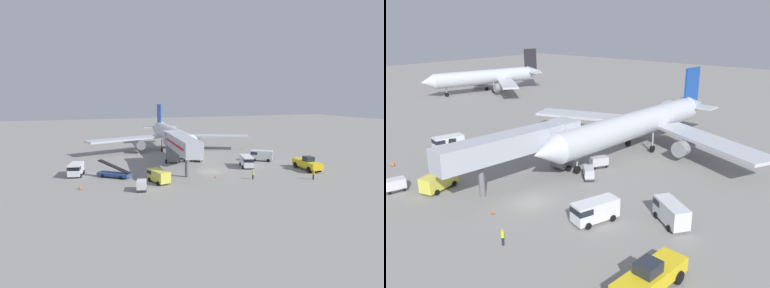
% 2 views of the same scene
% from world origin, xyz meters
% --- Properties ---
extents(ground_plane, '(300.00, 300.00, 0.00)m').
position_xyz_m(ground_plane, '(0.00, 0.00, 0.00)').
color(ground_plane, gray).
extents(airplane_at_gate, '(42.14, 42.09, 11.55)m').
position_xyz_m(airplane_at_gate, '(-0.82, 23.97, 4.22)').
color(airplane_at_gate, silver).
rests_on(airplane_at_gate, ground).
extents(jet_bridge, '(4.86, 20.12, 6.79)m').
position_xyz_m(jet_bridge, '(-5.01, 3.19, 5.06)').
color(jet_bridge, '#B2B7C1').
rests_on(jet_bridge, ground).
extents(pushback_tug, '(3.03, 7.23, 2.66)m').
position_xyz_m(pushback_tug, '(18.03, -4.88, 1.22)').
color(pushback_tug, yellow).
rests_on(pushback_tug, ground).
extents(belt_loader_truck, '(5.81, 5.21, 2.96)m').
position_xyz_m(belt_loader_truck, '(-17.49, 1.21, 0.75)').
color(belt_loader_truck, '#2D4C8E').
rests_on(belt_loader_truck, ground).
extents(service_van_mid_left, '(4.86, 4.17, 2.28)m').
position_xyz_m(service_van_mid_left, '(14.24, 5.68, 1.29)').
color(service_van_mid_left, silver).
rests_on(service_van_mid_left, ground).
extents(service_van_mid_center, '(3.01, 4.90, 2.22)m').
position_xyz_m(service_van_mid_center, '(-23.81, 4.61, 1.26)').
color(service_van_mid_center, white).
rests_on(service_van_mid_center, ground).
extents(service_van_outer_left, '(3.04, 5.06, 2.05)m').
position_xyz_m(service_van_outer_left, '(-11.10, -4.54, 1.18)').
color(service_van_outer_left, '#E5DB4C').
rests_on(service_van_outer_left, ground).
extents(service_van_near_left, '(3.29, 5.24, 2.26)m').
position_xyz_m(service_van_near_left, '(8.20, 0.96, 1.28)').
color(service_van_near_left, white).
rests_on(service_van_near_left, ground).
extents(baggage_cart_mid_right, '(2.31, 2.77, 1.53)m').
position_xyz_m(baggage_cart_mid_right, '(-0.81, 13.68, 0.84)').
color(baggage_cart_mid_right, '#38383D').
rests_on(baggage_cart_mid_right, ground).
extents(baggage_cart_rear_right, '(2.61, 2.64, 1.52)m').
position_xyz_m(baggage_cart_rear_right, '(0.70, 9.53, 0.84)').
color(baggage_cart_rear_right, '#38383D').
rests_on(baggage_cart_rear_right, ground).
extents(baggage_cart_near_center, '(1.89, 2.58, 1.56)m').
position_xyz_m(baggage_cart_near_center, '(-14.59, -8.39, 0.86)').
color(baggage_cart_near_center, '#38383D').
rests_on(baggage_cart_near_center, ground).
extents(ground_crew_worker_foreground, '(0.36, 0.36, 1.65)m').
position_xyz_m(ground_crew_worker_foreground, '(4.58, -7.86, 0.87)').
color(ground_crew_worker_foreground, '#1E2333').
rests_on(ground_crew_worker_foreground, ground).
extents(safety_cone_alpha, '(0.48, 0.48, 0.73)m').
position_xyz_m(safety_cone_alpha, '(-23.29, -4.53, 0.36)').
color(safety_cone_alpha, black).
rests_on(safety_cone_alpha, ground).
extents(safety_cone_bravo, '(0.33, 0.33, 0.51)m').
position_xyz_m(safety_cone_bravo, '(-0.98, -4.58, 0.25)').
color(safety_cone_bravo, black).
rests_on(safety_cone_bravo, ground).
extents(airplane_background, '(34.80, 36.52, 11.46)m').
position_xyz_m(airplane_background, '(-61.62, 41.98, 4.22)').
color(airplane_background, silver).
rests_on(airplane_background, ground).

